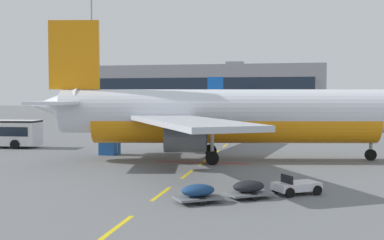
% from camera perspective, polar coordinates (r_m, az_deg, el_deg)
% --- Properties ---
extents(apron_paint_markings, '(8.00, 94.08, 0.01)m').
position_cam_1_polar(apron_paint_markings, '(54.49, 3.99, -3.05)').
color(apron_paint_markings, yellow).
rests_on(apron_paint_markings, ground).
extents(airliner_foreground, '(34.69, 34.03, 12.20)m').
position_cam_1_polar(airliner_foreground, '(41.81, 4.27, 0.58)').
color(airliner_foreground, silver).
rests_on(airliner_foreground, ground).
extents(airliner_far_right, '(28.08, 27.64, 9.85)m').
position_cam_1_polar(airliner_far_right, '(102.97, 8.54, 1.48)').
color(airliner_far_right, white).
rests_on(airliner_far_right, ground).
extents(baggage_train, '(7.99, 5.93, 1.14)m').
position_cam_1_polar(baggage_train, '(26.66, 6.82, -8.15)').
color(baggage_train, silver).
rests_on(baggage_train, ground).
extents(uld_cargo_container, '(1.70, 1.66, 1.60)m').
position_cam_1_polar(uld_cargo_container, '(46.56, -9.80, -3.11)').
color(uld_cargo_container, '#194C9E').
rests_on(uld_cargo_container, ground).
extents(apron_light_mast_near, '(1.80, 1.80, 26.41)m').
position_cam_1_polar(apron_light_mast_near, '(91.74, -11.90, 9.49)').
color(apron_light_mast_near, slate).
rests_on(apron_light_mast_near, ground).
extents(terminal_satellite, '(85.39, 28.00, 17.57)m').
position_cam_1_polar(terminal_satellite, '(169.53, 0.83, 3.66)').
color(terminal_satellite, gray).
rests_on(terminal_satellite, ground).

